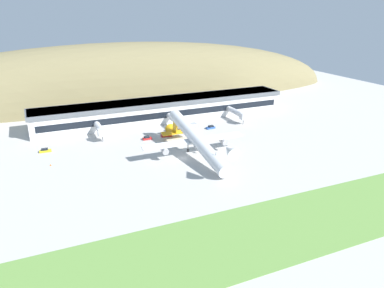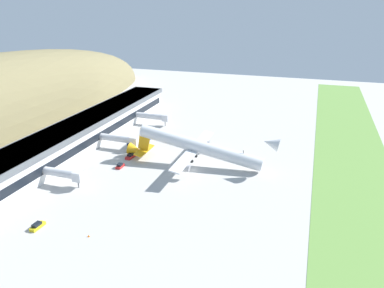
% 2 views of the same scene
% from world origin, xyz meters
% --- Properties ---
extents(ground_plane, '(351.47, 351.47, 0.00)m').
position_xyz_m(ground_plane, '(0.00, 0.00, 0.00)').
color(ground_plane, '#B7B5AF').
extents(grass_strip_foreground, '(316.32, 25.58, 0.08)m').
position_xyz_m(grass_strip_foreground, '(0.00, -51.02, 0.04)').
color(grass_strip_foreground, '#669342').
rests_on(grass_strip_foreground, ground_plane).
extents(terminal_building, '(120.73, 15.50, 10.07)m').
position_xyz_m(terminal_building, '(10.57, 48.00, 5.71)').
color(terminal_building, silver).
rests_on(terminal_building, ground_plane).
extents(jetway_0, '(3.38, 13.59, 5.43)m').
position_xyz_m(jetway_0, '(-22.53, 33.23, 3.99)').
color(jetway_0, silver).
rests_on(jetway_0, ground_plane).
extents(jetway_1, '(3.38, 15.85, 5.43)m').
position_xyz_m(jetway_1, '(10.20, 32.04, 3.99)').
color(jetway_1, silver).
rests_on(jetway_1, ground_plane).
extents(jetway_2, '(3.38, 16.01, 5.43)m').
position_xyz_m(jetway_2, '(41.26, 31.95, 3.99)').
color(jetway_2, silver).
rests_on(jetway_2, ground_plane).
extents(cargo_airplane, '(38.79, 53.80, 13.55)m').
position_xyz_m(cargo_airplane, '(5.15, 0.29, 6.33)').
color(cargo_airplane, silver).
extents(service_car_0, '(4.16, 2.17, 1.43)m').
position_xyz_m(service_car_0, '(24.58, 26.81, 0.59)').
color(service_car_0, '#264C99').
rests_on(service_car_0, ground_plane).
extents(service_car_1, '(4.43, 2.25, 1.65)m').
position_xyz_m(service_car_1, '(3.03, 24.81, 0.68)').
color(service_car_1, '#B21E1E').
rests_on(service_car_1, ground_plane).
extents(service_car_2, '(4.26, 1.78, 1.44)m').
position_xyz_m(service_car_2, '(-44.38, 26.38, 0.59)').
color(service_car_2, gold).
rests_on(service_car_2, ground_plane).
extents(service_car_3, '(3.64, 1.75, 1.45)m').
position_xyz_m(service_car_3, '(-5.52, 24.35, 0.60)').
color(service_car_3, '#B21E1E').
rests_on(service_car_3, ground_plane).
extents(fuel_truck, '(8.34, 2.32, 2.95)m').
position_xyz_m(fuel_truck, '(14.09, 28.64, 1.45)').
color(fuel_truck, '#264C99').
rests_on(fuel_truck, ground_plane).
extents(traffic_cone_0, '(0.52, 0.52, 0.58)m').
position_xyz_m(traffic_cone_0, '(-43.64, 12.20, 0.28)').
color(traffic_cone_0, orange).
rests_on(traffic_cone_0, ground_plane).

